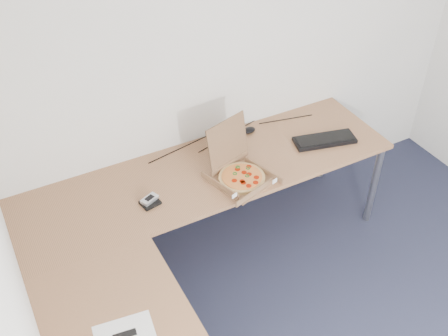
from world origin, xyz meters
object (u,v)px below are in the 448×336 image
drinking_glass (236,141)px  wallet (150,203)px  keyboard (325,140)px  pizza_box (240,174)px  desk (192,233)px

drinking_glass → wallet: (-0.72, -0.23, -0.06)m
keyboard → wallet: keyboard is taller
pizza_box → drinking_glass: 0.31m
desk → drinking_glass: size_ratio=18.48×
keyboard → wallet: 1.30m
pizza_box → drinking_glass: bearing=48.6°
desk → wallet: (-0.13, 0.31, 0.04)m
desk → wallet: wallet is taller
desk → keyboard: (1.17, 0.33, 0.04)m
drinking_glass → desk: bearing=-137.6°
keyboard → wallet: size_ratio=3.89×
pizza_box → wallet: size_ratio=3.48×
desk → pizza_box: bearing=29.1°
keyboard → wallet: bearing=-165.3°
pizza_box → drinking_glass: pizza_box is taller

